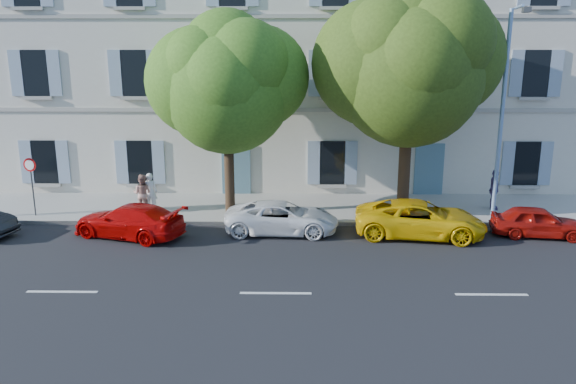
{
  "coord_description": "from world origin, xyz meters",
  "views": [
    {
      "loc": [
        0.57,
        -18.46,
        6.59
      ],
      "look_at": [
        0.25,
        2.0,
        1.4
      ],
      "focal_mm": 35.0,
      "sensor_mm": 36.0,
      "label": 1
    }
  ],
  "objects_px": {
    "pedestrian_a": "(150,192)",
    "pedestrian_b": "(142,193)",
    "car_red_hatchback": "(538,222)",
    "tree_left": "(227,89)",
    "car_white_coupe": "(282,218)",
    "road_sign": "(31,174)",
    "car_red_coupe": "(129,221)",
    "street_lamp": "(504,103)",
    "car_yellow_supercar": "(420,219)",
    "tree_right": "(409,72)",
    "pedestrian_c": "(494,190)"
  },
  "relations": [
    {
      "from": "tree_right",
      "to": "pedestrian_a",
      "type": "bearing_deg",
      "value": 176.81
    },
    {
      "from": "car_white_coupe",
      "to": "pedestrian_a",
      "type": "height_order",
      "value": "pedestrian_a"
    },
    {
      "from": "pedestrian_b",
      "to": "street_lamp",
      "type": "bearing_deg",
      "value": -177.06
    },
    {
      "from": "tree_left",
      "to": "pedestrian_c",
      "type": "relative_size",
      "value": 4.58
    },
    {
      "from": "street_lamp",
      "to": "car_yellow_supercar",
      "type": "bearing_deg",
      "value": -152.38
    },
    {
      "from": "car_yellow_supercar",
      "to": "tree_right",
      "type": "bearing_deg",
      "value": 14.93
    },
    {
      "from": "tree_right",
      "to": "pedestrian_b",
      "type": "relative_size",
      "value": 5.56
    },
    {
      "from": "pedestrian_b",
      "to": "pedestrian_c",
      "type": "height_order",
      "value": "pedestrian_c"
    },
    {
      "from": "car_red_hatchback",
      "to": "pedestrian_b",
      "type": "height_order",
      "value": "pedestrian_b"
    },
    {
      "from": "pedestrian_c",
      "to": "car_white_coupe",
      "type": "bearing_deg",
      "value": 121.34
    },
    {
      "from": "street_lamp",
      "to": "pedestrian_c",
      "type": "xyz_separation_m",
      "value": [
        0.41,
        1.36,
        -3.66
      ]
    },
    {
      "from": "car_red_coupe",
      "to": "pedestrian_c",
      "type": "bearing_deg",
      "value": 122.0
    },
    {
      "from": "car_red_coupe",
      "to": "pedestrian_b",
      "type": "relative_size",
      "value": 2.63
    },
    {
      "from": "car_yellow_supercar",
      "to": "car_red_hatchback",
      "type": "bearing_deg",
      "value": -81.75
    },
    {
      "from": "car_red_coupe",
      "to": "pedestrian_a",
      "type": "relative_size",
      "value": 2.61
    },
    {
      "from": "car_red_hatchback",
      "to": "car_yellow_supercar",
      "type": "bearing_deg",
      "value": 98.51
    },
    {
      "from": "tree_left",
      "to": "road_sign",
      "type": "xyz_separation_m",
      "value": [
        -7.79,
        -0.36,
        -3.29
      ]
    },
    {
      "from": "car_red_coupe",
      "to": "pedestrian_a",
      "type": "xyz_separation_m",
      "value": [
        0.05,
        2.89,
        0.34
      ]
    },
    {
      "from": "street_lamp",
      "to": "pedestrian_c",
      "type": "height_order",
      "value": "street_lamp"
    },
    {
      "from": "car_red_hatchback",
      "to": "road_sign",
      "type": "distance_m",
      "value": 19.36
    },
    {
      "from": "pedestrian_a",
      "to": "pedestrian_b",
      "type": "relative_size",
      "value": 1.01
    },
    {
      "from": "pedestrian_b",
      "to": "pedestrian_c",
      "type": "bearing_deg",
      "value": -171.57
    },
    {
      "from": "car_white_coupe",
      "to": "pedestrian_c",
      "type": "relative_size",
      "value": 2.47
    },
    {
      "from": "car_red_hatchback",
      "to": "pedestrian_c",
      "type": "xyz_separation_m",
      "value": [
        -0.58,
        3.04,
        0.44
      ]
    },
    {
      "from": "tree_left",
      "to": "pedestrian_a",
      "type": "relative_size",
      "value": 4.87
    },
    {
      "from": "tree_right",
      "to": "street_lamp",
      "type": "bearing_deg",
      "value": -6.1
    },
    {
      "from": "car_white_coupe",
      "to": "car_yellow_supercar",
      "type": "height_order",
      "value": "car_yellow_supercar"
    },
    {
      "from": "tree_left",
      "to": "pedestrian_b",
      "type": "relative_size",
      "value": 4.91
    },
    {
      "from": "tree_right",
      "to": "tree_left",
      "type": "bearing_deg",
      "value": 178.73
    },
    {
      "from": "pedestrian_a",
      "to": "pedestrian_c",
      "type": "xyz_separation_m",
      "value": [
        14.18,
        0.41,
        0.05
      ]
    },
    {
      "from": "car_red_hatchback",
      "to": "street_lamp",
      "type": "bearing_deg",
      "value": 38.66
    },
    {
      "from": "tree_right",
      "to": "car_white_coupe",
      "type": "bearing_deg",
      "value": -159.6
    },
    {
      "from": "car_red_hatchback",
      "to": "pedestrian_a",
      "type": "bearing_deg",
      "value": 88.0
    },
    {
      "from": "tree_left",
      "to": "road_sign",
      "type": "bearing_deg",
      "value": -177.34
    },
    {
      "from": "car_red_coupe",
      "to": "road_sign",
      "type": "height_order",
      "value": "road_sign"
    },
    {
      "from": "tree_left",
      "to": "tree_right",
      "type": "relative_size",
      "value": 0.88
    },
    {
      "from": "tree_left",
      "to": "car_red_hatchback",
      "type": "bearing_deg",
      "value": -10.96
    },
    {
      "from": "pedestrian_a",
      "to": "pedestrian_c",
      "type": "relative_size",
      "value": 0.94
    },
    {
      "from": "street_lamp",
      "to": "car_white_coupe",
      "type": "bearing_deg",
      "value": -170.46
    },
    {
      "from": "car_yellow_supercar",
      "to": "pedestrian_b",
      "type": "height_order",
      "value": "pedestrian_b"
    },
    {
      "from": "road_sign",
      "to": "pedestrian_a",
      "type": "relative_size",
      "value": 1.48
    },
    {
      "from": "car_yellow_supercar",
      "to": "pedestrian_a",
      "type": "distance_m",
      "value": 10.83
    },
    {
      "from": "tree_right",
      "to": "pedestrian_c",
      "type": "height_order",
      "value": "tree_right"
    },
    {
      "from": "pedestrian_a",
      "to": "car_white_coupe",
      "type": "bearing_deg",
      "value": 151.8
    },
    {
      "from": "car_red_hatchback",
      "to": "tree_left",
      "type": "bearing_deg",
      "value": 87.14
    },
    {
      "from": "road_sign",
      "to": "car_yellow_supercar",
      "type": "bearing_deg",
      "value": -7.17
    },
    {
      "from": "car_red_coupe",
      "to": "tree_right",
      "type": "bearing_deg",
      "value": 121.63
    },
    {
      "from": "tree_left",
      "to": "road_sign",
      "type": "relative_size",
      "value": 3.3
    },
    {
      "from": "car_red_hatchback",
      "to": "pedestrian_a",
      "type": "height_order",
      "value": "pedestrian_a"
    },
    {
      "from": "street_lamp",
      "to": "pedestrian_a",
      "type": "relative_size",
      "value": 5.01
    }
  ]
}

